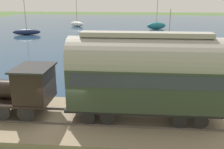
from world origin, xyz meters
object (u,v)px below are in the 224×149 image
(steam_locomotive, at_px, (17,88))
(passenger_coach, at_px, (144,73))
(sailboat_yellow, at_px, (169,41))
(sailboat_navy, at_px, (27,32))
(sailboat_white, at_px, (77,24))
(rowboat_near_shore, at_px, (218,87))
(sailboat_teal, at_px, (156,26))
(rowboat_far_out, at_px, (127,73))

(steam_locomotive, bearing_deg, passenger_coach, -90.00)
(steam_locomotive, bearing_deg, sailboat_yellow, -24.03)
(sailboat_navy, bearing_deg, sailboat_white, -37.26)
(steam_locomotive, distance_m, sailboat_yellow, 28.33)
(passenger_coach, relative_size, rowboat_near_shore, 2.97)
(steam_locomotive, bearing_deg, sailboat_white, 8.38)
(passenger_coach, distance_m, sailboat_teal, 43.68)
(sailboat_navy, height_order, rowboat_near_shore, sailboat_navy)
(steam_locomotive, xyz_separation_m, sailboat_teal, (43.44, -10.99, -1.30))
(sailboat_white, height_order, sailboat_teal, sailboat_teal)
(steam_locomotive, distance_m, sailboat_white, 47.42)
(rowboat_far_out, bearing_deg, sailboat_navy, 68.59)
(sailboat_yellow, bearing_deg, sailboat_teal, -3.93)
(sailboat_teal, bearing_deg, sailboat_navy, 92.37)
(sailboat_white, bearing_deg, sailboat_yellow, -113.05)
(sailboat_white, bearing_deg, steam_locomotive, -145.86)
(sailboat_white, distance_m, sailboat_yellow, 27.98)
(sailboat_teal, relative_size, rowboat_near_shore, 3.37)
(sailboat_navy, distance_m, sailboat_yellow, 25.70)
(sailboat_teal, bearing_deg, rowboat_far_out, 150.36)
(sailboat_navy, xyz_separation_m, sailboat_teal, (10.44, -24.15, 0.19))
(steam_locomotive, height_order, rowboat_far_out, steam_locomotive)
(rowboat_far_out, bearing_deg, sailboat_teal, 20.70)
(sailboat_white, distance_m, rowboat_far_out, 39.32)
(steam_locomotive, relative_size, sailboat_teal, 0.59)
(sailboat_yellow, height_order, rowboat_near_shore, sailboat_yellow)
(sailboat_navy, distance_m, rowboat_far_out, 30.08)
(steam_locomotive, xyz_separation_m, rowboat_far_out, (9.71, -5.88, -1.92))
(steam_locomotive, bearing_deg, rowboat_far_out, -31.20)
(sailboat_teal, bearing_deg, passenger_coach, 153.81)
(sailboat_yellow, relative_size, sailboat_teal, 0.57)
(sailboat_navy, bearing_deg, passenger_coach, -161.52)
(sailboat_teal, xyz_separation_m, rowboat_far_out, (-33.73, 5.11, -0.62))
(sailboat_teal, relative_size, rowboat_far_out, 4.41)
(sailboat_navy, relative_size, rowboat_near_shore, 3.23)
(passenger_coach, xyz_separation_m, rowboat_far_out, (9.71, 1.18, -2.97))
(sailboat_white, height_order, rowboat_near_shore, sailboat_white)
(sailboat_yellow, bearing_deg, steam_locomotive, 150.32)
(passenger_coach, distance_m, rowboat_near_shore, 9.32)
(steam_locomotive, xyz_separation_m, sailboat_white, (46.89, 6.91, -1.46))
(sailboat_white, relative_size, sailboat_teal, 0.71)
(steam_locomotive, distance_m, rowboat_near_shore, 14.71)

